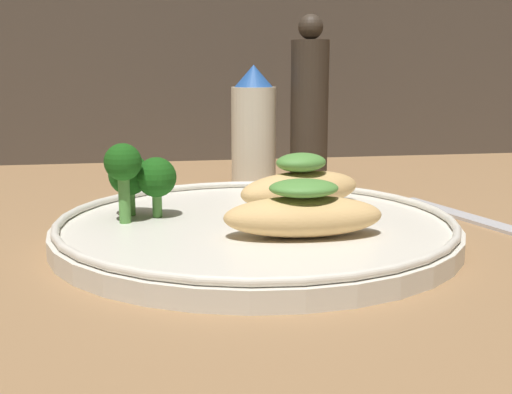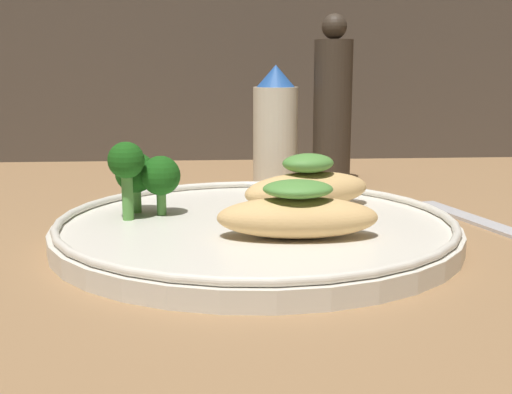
# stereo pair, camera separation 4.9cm
# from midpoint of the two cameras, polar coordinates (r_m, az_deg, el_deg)

# --- Properties ---
(ground_plane) EXTENTS (1.80, 1.80, 0.01)m
(ground_plane) POSITION_cam_midpoint_polar(r_m,az_deg,el_deg) (0.50, -2.82, -4.44)
(ground_plane) COLOR #936D47
(plate) EXTENTS (0.31, 0.31, 0.02)m
(plate) POSITION_cam_midpoint_polar(r_m,az_deg,el_deg) (0.49, -2.83, -2.77)
(plate) COLOR silver
(plate) RESTS_ON ground_plane
(grilled_meat_front) EXTENTS (0.12, 0.05, 0.04)m
(grilled_meat_front) POSITION_cam_midpoint_polar(r_m,az_deg,el_deg) (0.45, 1.13, -1.43)
(grilled_meat_front) COLOR tan
(grilled_meat_front) RESTS_ON plate
(grilled_meat_middle) EXTENTS (0.12, 0.09, 0.05)m
(grilled_meat_middle) POSITION_cam_midpoint_polar(r_m,az_deg,el_deg) (0.54, 1.44, 0.97)
(grilled_meat_middle) COLOR tan
(grilled_meat_middle) RESTS_ON plate
(broccoli_bunch) EXTENTS (0.05, 0.06, 0.06)m
(broccoli_bunch) POSITION_cam_midpoint_polar(r_m,az_deg,el_deg) (0.51, -13.24, 1.98)
(broccoli_bunch) COLOR #569942
(broccoli_bunch) RESTS_ON plate
(sauce_bottle) EXTENTS (0.05, 0.05, 0.13)m
(sauce_bottle) POSITION_cam_midpoint_polar(r_m,az_deg,el_deg) (0.72, -2.16, 6.11)
(sauce_bottle) COLOR beige
(sauce_bottle) RESTS_ON ground_plane
(pepper_grinder) EXTENTS (0.04, 0.04, 0.19)m
(pepper_grinder) POSITION_cam_midpoint_polar(r_m,az_deg,el_deg) (0.73, 2.85, 7.97)
(pepper_grinder) COLOR #382D23
(pepper_grinder) RESTS_ON ground_plane
(fork) EXTENTS (0.06, 0.19, 0.01)m
(fork) POSITION_cam_midpoint_polar(r_m,az_deg,el_deg) (0.58, 16.57, -1.81)
(fork) COLOR silver
(fork) RESTS_ON ground_plane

